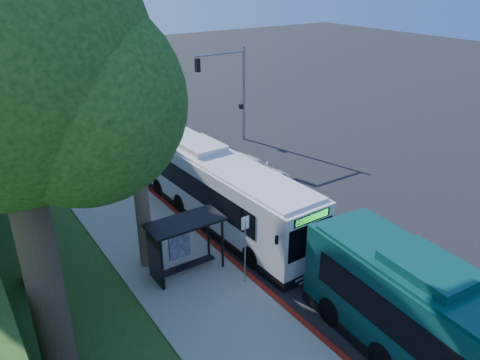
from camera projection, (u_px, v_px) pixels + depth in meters
ground at (274, 204)px, 25.96m from camera, size 140.00×140.00×0.00m
sidewalk at (152, 243)px, 22.22m from camera, size 4.50×70.00×0.12m
red_curb at (239, 268)px, 20.37m from camera, size 0.25×30.00×0.13m
grass_verge at (4, 233)px, 23.11m from camera, size 8.00×70.00×0.06m
bus_shelter at (179, 237)px, 19.36m from camera, size 3.20×1.51×2.55m
stop_sign_pole at (245, 241)px, 18.58m from camera, size 0.35×0.06×3.17m
traffic_signal_pole at (232, 83)px, 33.61m from camera, size 4.10×0.30×7.00m
tree_6 at (5, 75)px, 10.84m from camera, size 7.56×7.20×13.74m
white_bus at (222, 189)px, 23.48m from camera, size 3.11×12.65×3.75m
teal_bus at (477, 355)px, 13.34m from camera, size 3.69×13.06×3.84m
pickup at (249, 173)px, 27.93m from camera, size 3.41×6.16×1.63m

